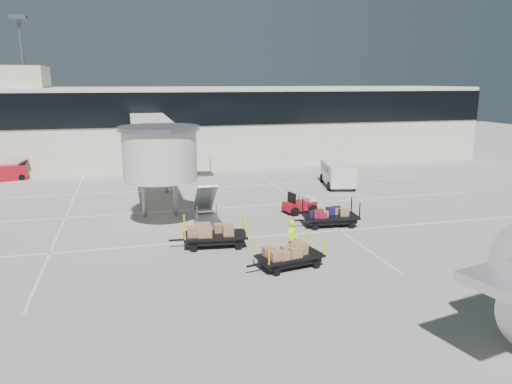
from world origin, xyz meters
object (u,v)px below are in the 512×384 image
(suitcase_cart, at_px, (331,217))
(box_cart_far, at_px, (214,234))
(box_cart_near, at_px, (289,255))
(belt_loader, at_px, (5,173))
(baggage_tug, at_px, (300,205))
(minivan, at_px, (337,172))
(ground_worker, at_px, (292,239))

(suitcase_cart, bearing_deg, box_cart_far, -159.29)
(box_cart_near, bearing_deg, belt_loader, 112.18)
(baggage_tug, xyz_separation_m, suitcase_cart, (0.75, -3.42, 0.04))
(minivan, bearing_deg, suitcase_cart, -103.31)
(box_cart_far, xyz_separation_m, ground_worker, (3.46, -2.78, 0.34))
(baggage_tug, distance_m, belt_loader, 27.52)
(suitcase_cart, xyz_separation_m, box_cart_near, (-4.63, -5.96, 0.04))
(baggage_tug, relative_size, minivan, 0.44)
(box_cart_near, bearing_deg, box_cart_far, 114.52)
(ground_worker, relative_size, minivan, 0.36)
(suitcase_cart, xyz_separation_m, box_cart_far, (-7.53, -2.00, 0.08))
(minivan, xyz_separation_m, belt_loader, (-27.55, 9.47, -0.49))
(suitcase_cart, bearing_deg, box_cart_near, -121.99)
(baggage_tug, height_order, box_cart_near, box_cart_near)
(box_cart_far, xyz_separation_m, belt_loader, (-14.82, 22.46, 0.03))
(box_cart_near, xyz_separation_m, ground_worker, (0.56, 1.19, 0.38))
(box_cart_near, bearing_deg, minivan, 48.23)
(suitcase_cart, distance_m, belt_loader, 30.31)
(minivan, bearing_deg, ground_worker, -108.45)
(box_cart_far, height_order, belt_loader, belt_loader)
(ground_worker, height_order, minivan, ground_worker)
(box_cart_far, bearing_deg, belt_loader, 129.11)
(baggage_tug, bearing_deg, minivan, 38.14)
(box_cart_near, height_order, ground_worker, ground_worker)
(minivan, relative_size, belt_loader, 1.40)
(box_cart_far, distance_m, belt_loader, 26.91)
(baggage_tug, xyz_separation_m, belt_loader, (-21.60, 17.04, 0.15))
(baggage_tug, height_order, suitcase_cart, suitcase_cart)
(box_cart_far, distance_m, minivan, 18.20)
(baggage_tug, relative_size, belt_loader, 0.61)
(ground_worker, bearing_deg, minivan, 31.06)
(box_cart_far, relative_size, minivan, 0.76)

